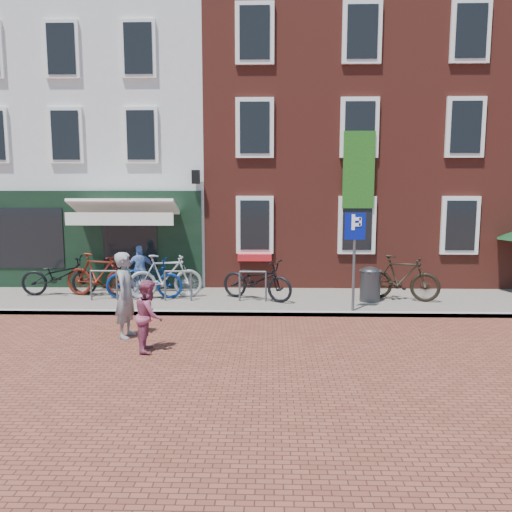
{
  "coord_description": "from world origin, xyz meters",
  "views": [
    {
      "loc": [
        0.97,
        -12.65,
        3.3
      ],
      "look_at": [
        0.6,
        0.86,
        1.37
      ],
      "focal_mm": 37.23,
      "sensor_mm": 36.0,
      "label": 1
    }
  ],
  "objects_px": {
    "litter_bin": "(370,282)",
    "bicycle_4": "(257,280)",
    "woman": "(126,295)",
    "bicycle_5": "(401,278)",
    "boy": "(149,315)",
    "bicycle_0": "(59,276)",
    "bicycle_2": "(144,279)",
    "bicycle_1": "(99,275)",
    "parking_sign": "(355,244)",
    "bicycle_3": "(165,276)",
    "cafe_person": "(140,269)"
  },
  "relations": [
    {
      "from": "parking_sign",
      "to": "bicycle_0",
      "type": "xyz_separation_m",
      "value": [
        -7.97,
        1.59,
        -1.12
      ]
    },
    {
      "from": "parking_sign",
      "to": "bicycle_3",
      "type": "distance_m",
      "value": 5.18
    },
    {
      "from": "litter_bin",
      "to": "bicycle_4",
      "type": "xyz_separation_m",
      "value": [
        -3.02,
        0.08,
        0.04
      ]
    },
    {
      "from": "bicycle_0",
      "to": "bicycle_4",
      "type": "xyz_separation_m",
      "value": [
        5.56,
        -0.44,
        0.0
      ]
    },
    {
      "from": "parking_sign",
      "to": "bicycle_1",
      "type": "bearing_deg",
      "value": 168.12
    },
    {
      "from": "boy",
      "to": "woman",
      "type": "bearing_deg",
      "value": 31.08
    },
    {
      "from": "bicycle_4",
      "to": "woman",
      "type": "bearing_deg",
      "value": 166.71
    },
    {
      "from": "bicycle_3",
      "to": "bicycle_4",
      "type": "xyz_separation_m",
      "value": [
        2.51,
        -0.11,
        -0.06
      ]
    },
    {
      "from": "bicycle_1",
      "to": "bicycle_5",
      "type": "distance_m",
      "value": 8.27
    },
    {
      "from": "cafe_person",
      "to": "bicycle_1",
      "type": "distance_m",
      "value": 1.15
    },
    {
      "from": "litter_bin",
      "to": "bicycle_2",
      "type": "xyz_separation_m",
      "value": [
        -6.1,
        0.17,
        0.04
      ]
    },
    {
      "from": "woman",
      "to": "bicycle_4",
      "type": "xyz_separation_m",
      "value": [
        2.68,
        3.18,
        -0.26
      ]
    },
    {
      "from": "bicycle_5",
      "to": "boy",
      "type": "bearing_deg",
      "value": 143.95
    },
    {
      "from": "boy",
      "to": "bicycle_1",
      "type": "xyz_separation_m",
      "value": [
        -2.39,
        4.35,
        0.01
      ]
    },
    {
      "from": "woman",
      "to": "bicycle_2",
      "type": "height_order",
      "value": "woman"
    },
    {
      "from": "parking_sign",
      "to": "bicycle_4",
      "type": "xyz_separation_m",
      "value": [
        -2.41,
        1.15,
        -1.12
      ]
    },
    {
      "from": "boy",
      "to": "bicycle_5",
      "type": "height_order",
      "value": "boy"
    },
    {
      "from": "cafe_person",
      "to": "bicycle_5",
      "type": "bearing_deg",
      "value": 150.47
    },
    {
      "from": "litter_bin",
      "to": "bicycle_1",
      "type": "xyz_separation_m",
      "value": [
        -7.41,
        0.36,
        0.1
      ]
    },
    {
      "from": "bicycle_5",
      "to": "bicycle_4",
      "type": "bearing_deg",
      "value": 109.79
    },
    {
      "from": "boy",
      "to": "bicycle_1",
      "type": "bearing_deg",
      "value": 22.37
    },
    {
      "from": "bicycle_3",
      "to": "bicycle_5",
      "type": "relative_size",
      "value": 1.0
    },
    {
      "from": "bicycle_1",
      "to": "bicycle_5",
      "type": "height_order",
      "value": "same"
    },
    {
      "from": "litter_bin",
      "to": "bicycle_5",
      "type": "xyz_separation_m",
      "value": [
        0.86,
        0.14,
        0.1
      ]
    },
    {
      "from": "woman",
      "to": "cafe_person",
      "type": "relative_size",
      "value": 1.32
    },
    {
      "from": "parking_sign",
      "to": "bicycle_4",
      "type": "height_order",
      "value": "parking_sign"
    },
    {
      "from": "woman",
      "to": "bicycle_4",
      "type": "height_order",
      "value": "woman"
    },
    {
      "from": "bicycle_0",
      "to": "cafe_person",
      "type": "bearing_deg",
      "value": -88.0
    },
    {
      "from": "litter_bin",
      "to": "cafe_person",
      "type": "height_order",
      "value": "cafe_person"
    },
    {
      "from": "woman",
      "to": "bicycle_3",
      "type": "height_order",
      "value": "woman"
    },
    {
      "from": "bicycle_1",
      "to": "bicycle_0",
      "type": "bearing_deg",
      "value": 95.67
    },
    {
      "from": "bicycle_0",
      "to": "bicycle_5",
      "type": "relative_size",
      "value": 1.03
    },
    {
      "from": "cafe_person",
      "to": "bicycle_4",
      "type": "bearing_deg",
      "value": 143.3
    },
    {
      "from": "woman",
      "to": "bicycle_5",
      "type": "xyz_separation_m",
      "value": [
        6.56,
        3.24,
        -0.2
      ]
    },
    {
      "from": "bicycle_5",
      "to": "bicycle_3",
      "type": "bearing_deg",
      "value": 108.46
    },
    {
      "from": "woman",
      "to": "bicycle_1",
      "type": "xyz_separation_m",
      "value": [
        -1.71,
        3.46,
        -0.2
      ]
    },
    {
      "from": "boy",
      "to": "bicycle_0",
      "type": "distance_m",
      "value": 5.74
    },
    {
      "from": "parking_sign",
      "to": "woman",
      "type": "xyz_separation_m",
      "value": [
        -5.09,
        -2.03,
        -0.86
      ]
    },
    {
      "from": "litter_bin",
      "to": "bicycle_3",
      "type": "bearing_deg",
      "value": 178.09
    },
    {
      "from": "litter_bin",
      "to": "bicycle_5",
      "type": "relative_size",
      "value": 0.49
    },
    {
      "from": "litter_bin",
      "to": "parking_sign",
      "type": "relative_size",
      "value": 0.41
    },
    {
      "from": "bicycle_3",
      "to": "bicycle_5",
      "type": "distance_m",
      "value": 6.38
    },
    {
      "from": "cafe_person",
      "to": "bicycle_5",
      "type": "xyz_separation_m",
      "value": [
        7.23,
        -0.68,
        -0.08
      ]
    },
    {
      "from": "bicycle_3",
      "to": "parking_sign",
      "type": "bearing_deg",
      "value": -118.43
    },
    {
      "from": "bicycle_0",
      "to": "bicycle_3",
      "type": "bearing_deg",
      "value": -102.11
    },
    {
      "from": "bicycle_5",
      "to": "litter_bin",
      "type": "bearing_deg",
      "value": 118.21
    },
    {
      "from": "bicycle_0",
      "to": "bicycle_3",
      "type": "height_order",
      "value": "bicycle_3"
    },
    {
      "from": "litter_bin",
      "to": "bicycle_4",
      "type": "distance_m",
      "value": 3.02
    },
    {
      "from": "parking_sign",
      "to": "bicycle_1",
      "type": "relative_size",
      "value": 1.2
    },
    {
      "from": "bicycle_2",
      "to": "bicycle_5",
      "type": "xyz_separation_m",
      "value": [
        6.96,
        -0.03,
        0.06
      ]
    }
  ]
}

